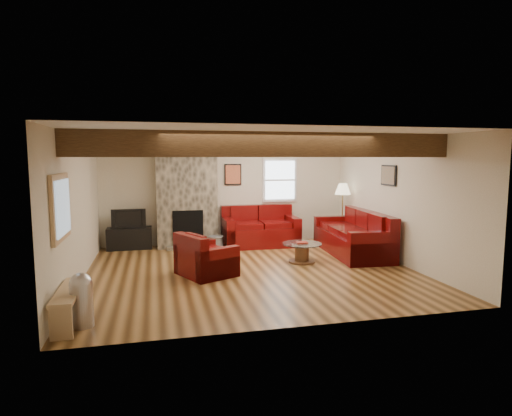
% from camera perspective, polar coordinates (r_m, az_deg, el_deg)
% --- Properties ---
extents(room, '(8.00, 8.00, 8.00)m').
position_cam_1_polar(room, '(7.88, -0.63, 0.45)').
color(room, '#523315').
rests_on(room, ground).
extents(floor, '(6.00, 6.00, 0.00)m').
position_cam_1_polar(floor, '(8.11, -0.62, -8.36)').
color(floor, '#523315').
rests_on(floor, ground).
extents(oak_beam, '(6.00, 0.36, 0.38)m').
position_cam_1_polar(oak_beam, '(6.62, 1.77, 8.44)').
color(oak_beam, black).
rests_on(oak_beam, room).
extents(chimney_breast, '(1.40, 0.67, 2.50)m').
position_cam_1_polar(chimney_breast, '(10.20, -9.23, 1.63)').
color(chimney_breast, '#39352C').
rests_on(chimney_breast, floor).
extents(back_window, '(0.90, 0.08, 1.10)m').
position_cam_1_polar(back_window, '(10.81, 3.19, 3.74)').
color(back_window, silver).
rests_on(back_window, room).
extents(hatch_window, '(0.08, 1.00, 0.90)m').
position_cam_1_polar(hatch_window, '(6.30, -24.58, 0.08)').
color(hatch_window, tan).
rests_on(hatch_window, room).
extents(ceiling_dome, '(0.40, 0.40, 0.18)m').
position_cam_1_polar(ceiling_dome, '(8.94, 3.77, 8.82)').
color(ceiling_dome, silver).
rests_on(ceiling_dome, room).
extents(artwork_back, '(0.42, 0.06, 0.52)m').
position_cam_1_polar(artwork_back, '(10.53, -3.09, 4.48)').
color(artwork_back, black).
rests_on(artwork_back, room).
extents(artwork_right, '(0.06, 0.55, 0.42)m').
position_cam_1_polar(artwork_right, '(9.23, 17.22, 4.18)').
color(artwork_right, black).
rests_on(artwork_right, room).
extents(sofa_three, '(1.19, 2.49, 0.94)m').
position_cam_1_polar(sofa_three, '(9.67, 12.67, -3.22)').
color(sofa_three, '#440804').
rests_on(sofa_three, floor).
extents(loveseat, '(1.79, 1.05, 0.95)m').
position_cam_1_polar(loveseat, '(10.30, 0.55, -2.42)').
color(loveseat, '#440804').
rests_on(loveseat, floor).
extents(armchair_red, '(1.15, 1.21, 0.76)m').
position_cam_1_polar(armchair_red, '(7.80, -6.64, -6.14)').
color(armchair_red, '#440804').
rests_on(armchair_red, floor).
extents(coffee_table, '(0.80, 0.80, 0.42)m').
position_cam_1_polar(coffee_table, '(8.76, 6.13, -5.95)').
color(coffee_table, '#432A15').
rests_on(coffee_table, floor).
extents(tv_cabinet, '(1.01, 0.40, 0.50)m').
position_cam_1_polar(tv_cabinet, '(10.36, -16.51, -3.90)').
color(tv_cabinet, black).
rests_on(tv_cabinet, floor).
extents(television, '(0.76, 0.10, 0.44)m').
position_cam_1_polar(television, '(10.28, -16.59, -1.31)').
color(television, black).
rests_on(television, tv_cabinet).
extents(floor_lamp, '(0.38, 0.38, 1.49)m').
position_cam_1_polar(floor_lamp, '(10.59, 11.49, 2.07)').
color(floor_lamp, '#A68A45').
rests_on(floor_lamp, floor).
extents(pine_bench, '(0.27, 1.17, 0.44)m').
position_cam_1_polar(pine_bench, '(6.10, -23.61, -11.94)').
color(pine_bench, tan).
rests_on(pine_bench, floor).
extents(pedal_bin, '(0.32, 0.32, 0.69)m').
position_cam_1_polar(pedal_bin, '(5.88, -22.23, -11.26)').
color(pedal_bin, '#B5B4BA').
rests_on(pedal_bin, floor).
extents(coal_bucket, '(0.37, 0.37, 0.34)m').
position_cam_1_polar(coal_bucket, '(9.83, -5.36, -4.68)').
color(coal_bucket, slate).
rests_on(coal_bucket, floor).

